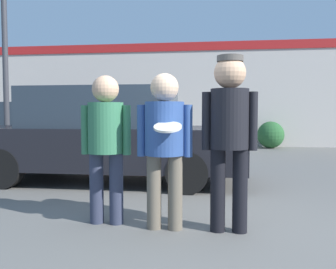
{
  "coord_description": "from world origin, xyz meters",
  "views": [
    {
      "loc": [
        0.2,
        -3.9,
        1.2
      ],
      "look_at": [
        -0.36,
        0.11,
        0.96
      ],
      "focal_mm": 40.0,
      "sensor_mm": 36.0,
      "label": 1
    }
  ],
  "objects_px": {
    "shrub": "(271,135)",
    "parked_car_far": "(5,129)",
    "person_right": "(229,125)",
    "person_middle_with_frisbee": "(165,137)",
    "person_left": "(106,136)",
    "parked_car_near": "(107,136)"
  },
  "relations": [
    {
      "from": "parked_car_far",
      "to": "person_middle_with_frisbee",
      "type": "bearing_deg",
      "value": -47.92
    },
    {
      "from": "person_right",
      "to": "parked_car_far",
      "type": "bearing_deg",
      "value": 135.33
    },
    {
      "from": "person_left",
      "to": "person_middle_with_frisbee",
      "type": "bearing_deg",
      "value": -9.7
    },
    {
      "from": "person_left",
      "to": "parked_car_far",
      "type": "height_order",
      "value": "person_left"
    },
    {
      "from": "person_middle_with_frisbee",
      "to": "person_left",
      "type": "bearing_deg",
      "value": 170.3
    },
    {
      "from": "person_right",
      "to": "parked_car_far",
      "type": "xyz_separation_m",
      "value": [
        -6.11,
        6.03,
        -0.34
      ]
    },
    {
      "from": "person_left",
      "to": "person_right",
      "type": "height_order",
      "value": "person_right"
    },
    {
      "from": "parked_car_far",
      "to": "shrub",
      "type": "height_order",
      "value": "parked_car_far"
    },
    {
      "from": "parked_car_near",
      "to": "person_middle_with_frisbee",
      "type": "bearing_deg",
      "value": -61.11
    },
    {
      "from": "person_right",
      "to": "shrub",
      "type": "xyz_separation_m",
      "value": [
        1.59,
        9.15,
        -0.62
      ]
    },
    {
      "from": "person_middle_with_frisbee",
      "to": "person_right",
      "type": "distance_m",
      "value": 0.66
    },
    {
      "from": "parked_car_far",
      "to": "person_right",
      "type": "bearing_deg",
      "value": -44.67
    },
    {
      "from": "person_left",
      "to": "shrub",
      "type": "relative_size",
      "value": 1.77
    },
    {
      "from": "shrub",
      "to": "parked_car_far",
      "type": "bearing_deg",
      "value": -157.95
    },
    {
      "from": "person_left",
      "to": "parked_car_near",
      "type": "xyz_separation_m",
      "value": [
        -0.75,
        2.43,
        -0.15
      ]
    },
    {
      "from": "person_left",
      "to": "parked_car_near",
      "type": "bearing_deg",
      "value": 107.15
    },
    {
      "from": "person_middle_with_frisbee",
      "to": "parked_car_near",
      "type": "xyz_separation_m",
      "value": [
        -1.4,
        2.55,
        -0.16
      ]
    },
    {
      "from": "person_right",
      "to": "shrub",
      "type": "height_order",
      "value": "person_right"
    },
    {
      "from": "parked_car_near",
      "to": "parked_car_far",
      "type": "distance_m",
      "value": 5.35
    },
    {
      "from": "person_middle_with_frisbee",
      "to": "parked_car_far",
      "type": "xyz_separation_m",
      "value": [
        -5.45,
        6.04,
        -0.22
      ]
    },
    {
      "from": "person_right",
      "to": "parked_car_near",
      "type": "relative_size",
      "value": 0.37
    },
    {
      "from": "person_left",
      "to": "parked_car_far",
      "type": "relative_size",
      "value": 0.37
    }
  ]
}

